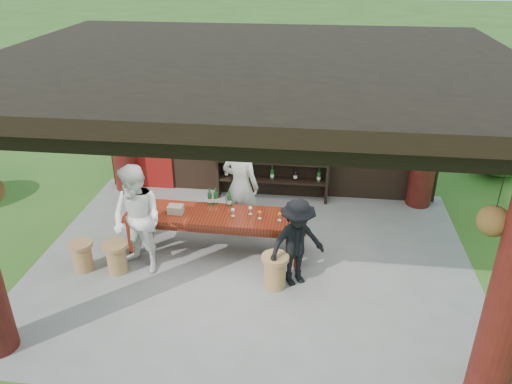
# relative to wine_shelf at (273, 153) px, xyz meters

# --- Properties ---
(ground) EXTENTS (90.00, 90.00, 0.00)m
(ground) POSITION_rel_wine_shelf_xyz_m (-0.09, -2.45, -1.04)
(ground) COLOR #2D5119
(ground) RESTS_ON ground
(pavilion) EXTENTS (7.50, 6.00, 3.60)m
(pavilion) POSITION_rel_wine_shelf_xyz_m (-0.10, -2.02, 1.09)
(pavilion) COLOR slate
(pavilion) RESTS_ON ground
(wine_shelf) EXTENTS (2.35, 0.36, 2.07)m
(wine_shelf) POSITION_rel_wine_shelf_xyz_m (0.00, 0.00, 0.00)
(wine_shelf) COLOR black
(wine_shelf) RESTS_ON ground
(tasting_table) EXTENTS (3.12, 0.84, 0.75)m
(tasting_table) POSITION_rel_wine_shelf_xyz_m (-0.76, -2.17, -0.41)
(tasting_table) COLOR #531B0B
(tasting_table) RESTS_ON ground
(stool_near_left) EXTENTS (0.41, 0.41, 0.54)m
(stool_near_left) POSITION_rel_wine_shelf_xyz_m (-2.28, -2.98, -0.76)
(stool_near_left) COLOR olive
(stool_near_left) RESTS_ON ground
(stool_near_right) EXTENTS (0.43, 0.43, 0.57)m
(stool_near_right) POSITION_rel_wine_shelf_xyz_m (0.34, -3.06, -0.74)
(stool_near_right) COLOR olive
(stool_near_right) RESTS_ON ground
(stool_far_left) EXTENTS (0.39, 0.39, 0.52)m
(stool_far_left) POSITION_rel_wine_shelf_xyz_m (-2.87, -2.99, -0.76)
(stool_far_left) COLOR olive
(stool_far_left) RESTS_ON ground
(host) EXTENTS (0.81, 0.65, 1.92)m
(host) POSITION_rel_wine_shelf_xyz_m (-0.45, -1.45, -0.08)
(host) COLOR silver
(host) RESTS_ON ground
(guest_woman) EXTENTS (1.11, 1.01, 1.85)m
(guest_woman) POSITION_rel_wine_shelf_xyz_m (-1.91, -2.85, -0.11)
(guest_woman) COLOR white
(guest_woman) RESTS_ON ground
(guest_man) EXTENTS (1.10, 0.98, 1.48)m
(guest_man) POSITION_rel_wine_shelf_xyz_m (0.66, -2.92, -0.30)
(guest_man) COLOR black
(guest_man) RESTS_ON ground
(table_bottles) EXTENTS (0.43, 0.12, 0.31)m
(table_bottles) POSITION_rel_wine_shelf_xyz_m (-0.79, -1.83, -0.13)
(table_bottles) COLOR #194C1E
(table_bottles) RESTS_ON tasting_table
(table_glasses) EXTENTS (0.87, 0.22, 0.15)m
(table_glasses) POSITION_rel_wine_shelf_xyz_m (-0.08, -2.20, -0.21)
(table_glasses) COLOR silver
(table_glasses) RESTS_ON tasting_table
(napkin_basket) EXTENTS (0.26, 0.18, 0.14)m
(napkin_basket) POSITION_rel_wine_shelf_xyz_m (-1.46, -2.22, -0.22)
(napkin_basket) COLOR #BF6672
(napkin_basket) RESTS_ON tasting_table
(shrubs) EXTENTS (15.37, 9.08, 1.36)m
(shrubs) POSITION_rel_wine_shelf_xyz_m (2.53, -1.45, -0.49)
(shrubs) COLOR #194C14
(shrubs) RESTS_ON ground
(trees) EXTENTS (21.41, 9.45, 4.80)m
(trees) POSITION_rel_wine_shelf_xyz_m (3.61, -1.39, 2.33)
(trees) COLOR #3F2819
(trees) RESTS_ON ground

